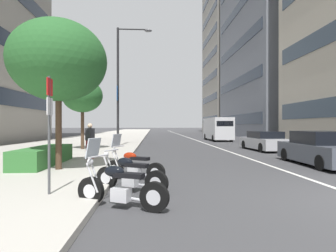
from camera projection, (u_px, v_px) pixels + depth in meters
sidewalk_right_plaza at (103, 138)px, 35.23m from camera, size 160.00×10.66×0.15m
lane_centre_stripe at (187, 137)px, 40.84m from camera, size 110.00×0.16×0.01m
motorcycle_nearest_camera at (119, 187)px, 5.76m from camera, size 0.98×1.99×1.46m
motorcycle_mid_row at (130, 176)px, 7.17m from camera, size 1.13×1.95×1.09m
motorcycle_under_tarp at (133, 167)px, 8.69m from camera, size 1.10×1.92×1.46m
car_lead_in_lane at (320, 150)px, 11.96m from camera, size 4.62×1.98×1.48m
car_approaching_light at (264, 141)px, 19.08m from camera, size 4.51×2.08×1.33m
delivery_van_ahead at (218, 128)px, 31.43m from camera, size 6.02×2.27×2.60m
parking_sign_by_curb at (49, 120)px, 6.33m from camera, size 0.32×0.06×2.72m
street_lamp_with_banners at (123, 77)px, 21.17m from camera, size 1.26×2.72×9.12m
clipped_hedge_bed at (44, 156)px, 11.14m from camera, size 4.04×1.10×0.71m
street_tree_by_lamp_post at (59, 61)px, 9.93m from camera, size 3.44×3.44×5.39m
street_tree_far_plaza at (82, 96)px, 18.51m from camera, size 2.68×2.68×4.75m
pedestrian_on_plaza at (90, 141)px, 13.23m from camera, size 0.45×0.47×1.69m
office_tower_far_left_down_avenue at (299, 31)px, 43.76m from camera, size 22.23×20.19×33.57m
office_tower_near_left at (245, 50)px, 65.57m from camera, size 18.04×17.58×39.65m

